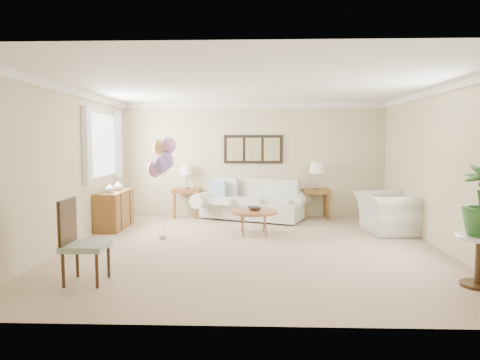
{
  "coord_description": "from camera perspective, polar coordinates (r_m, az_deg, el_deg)",
  "views": [
    {
      "loc": [
        0.02,
        -6.83,
        1.7
      ],
      "look_at": [
        -0.23,
        0.6,
        1.05
      ],
      "focal_mm": 32.0,
      "sensor_mm": 36.0,
      "label": 1
    }
  ],
  "objects": [
    {
      "name": "end_table_left",
      "position": [
        9.83,
        -7.11,
        -1.74
      ],
      "size": [
        0.6,
        0.55,
        0.66
      ],
      "color": "brown",
      "rests_on": "ground"
    },
    {
      "name": "end_table_right",
      "position": [
        9.76,
        10.13,
        -1.83
      ],
      "size": [
        0.6,
        0.55,
        0.66
      ],
      "color": "brown",
      "rests_on": "ground"
    },
    {
      "name": "lamp_left",
      "position": [
        9.79,
        -7.14,
        1.25
      ],
      "size": [
        0.3,
        0.3,
        0.54
      ],
      "color": "gray",
      "rests_on": "end_table_left"
    },
    {
      "name": "accent_chair",
      "position": [
        5.57,
        -20.59,
        -7.43
      ],
      "size": [
        0.51,
        0.51,
        1.02
      ],
      "color": "gray",
      "rests_on": "ground"
    },
    {
      "name": "armchair",
      "position": [
        8.57,
        19.21,
        -4.18
      ],
      "size": [
        1.11,
        1.24,
        0.75
      ],
      "primitive_type": "imported",
      "rotation": [
        0.0,
        0.0,
        1.66
      ],
      "color": "silver",
      "rests_on": "ground"
    },
    {
      "name": "decor_bowl",
      "position": [
        7.98,
        1.96,
        -3.83
      ],
      "size": [
        0.32,
        0.32,
        0.06
      ],
      "primitive_type": "imported",
      "rotation": [
        0.0,
        0.0,
        0.25
      ],
      "color": "#322823",
      "rests_on": "coffee_table"
    },
    {
      "name": "sofa",
      "position": [
        9.55,
        1.68,
        -3.13
      ],
      "size": [
        2.71,
        1.66,
        0.89
      ],
      "color": "silver",
      "rests_on": "ground"
    },
    {
      "name": "balloon_cluster",
      "position": [
        7.55,
        -10.25,
        3.12
      ],
      "size": [
        0.48,
        0.48,
        1.81
      ],
      "color": "gray",
      "rests_on": "ground"
    },
    {
      "name": "vase_sage",
      "position": [
        9.0,
        -15.97,
        -0.68
      ],
      "size": [
        0.25,
        0.25,
        0.2
      ],
      "primitive_type": "imported",
      "rotation": [
        0.0,
        0.0,
        -0.42
      ],
      "color": "#BABEB5",
      "rests_on": "credenza"
    },
    {
      "name": "side_table",
      "position": [
        5.83,
        29.36,
        -7.94
      ],
      "size": [
        0.56,
        0.56,
        0.61
      ],
      "color": "silver",
      "rests_on": "ground"
    },
    {
      "name": "ground_plane",
      "position": [
        7.04,
        1.7,
        -8.98
      ],
      "size": [
        6.0,
        6.0,
        0.0
      ],
      "primitive_type": "plane",
      "color": "tan"
    },
    {
      "name": "credenza",
      "position": [
        8.89,
        -16.39,
        -3.82
      ],
      "size": [
        0.46,
        1.2,
        0.74
      ],
      "color": "brown",
      "rests_on": "ground"
    },
    {
      "name": "wall_art_triptych",
      "position": [
        9.8,
        1.79,
        4.12
      ],
      "size": [
        1.35,
        0.06,
        0.65
      ],
      "color": "black",
      "rests_on": "ground"
    },
    {
      "name": "room_shell",
      "position": [
        6.93,
        0.83,
        4.39
      ],
      "size": [
        6.04,
        6.04,
        2.6
      ],
      "color": "#C5BA8C",
      "rests_on": "ground"
    },
    {
      "name": "coffee_table",
      "position": [
        7.96,
        1.86,
        -4.34
      ],
      "size": [
        0.88,
        0.88,
        0.44
      ],
      "color": "brown",
      "rests_on": "ground"
    },
    {
      "name": "lamp_right",
      "position": [
        9.71,
        10.18,
        1.48
      ],
      "size": [
        0.34,
        0.34,
        0.6
      ],
      "color": "gray",
      "rests_on": "end_table_right"
    },
    {
      "name": "vase_white",
      "position": [
        8.54,
        -16.96,
        -1.02
      ],
      "size": [
        0.2,
        0.2,
        0.19
      ],
      "primitive_type": "imported",
      "rotation": [
        0.0,
        0.0,
        0.09
      ],
      "color": "silver",
      "rests_on": "credenza"
    }
  ]
}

